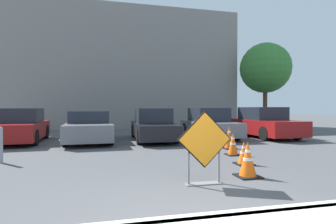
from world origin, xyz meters
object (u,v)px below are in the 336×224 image
(traffic_cone_nearest, at_px, (248,160))
(parked_car_second, at_px, (89,127))
(parked_car_nearest, at_px, (21,127))
(bollard_nearest, at_px, (1,144))
(traffic_cone_second, at_px, (244,153))
(parked_car_fourth, at_px, (209,124))
(road_closed_sign, at_px, (205,146))
(traffic_cone_third, at_px, (233,144))
(traffic_cone_fourth, at_px, (229,138))
(parked_car_third, at_px, (153,126))
(parked_car_fifth, at_px, (263,123))

(traffic_cone_nearest, height_order, parked_car_second, parked_car_second)
(parked_car_nearest, relative_size, bollard_nearest, 4.44)
(traffic_cone_second, bearing_deg, bollard_nearest, 165.34)
(parked_car_second, height_order, bollard_nearest, parked_car_second)
(traffic_cone_nearest, relative_size, parked_car_fourth, 0.18)
(traffic_cone_second, relative_size, parked_car_fourth, 0.14)
(road_closed_sign, xyz_separation_m, traffic_cone_third, (2.01, 2.80, -0.41))
(traffic_cone_fourth, bearing_deg, parked_car_fourth, 80.20)
(traffic_cone_second, xyz_separation_m, parked_car_second, (-4.26, 5.91, 0.34))
(road_closed_sign, bearing_deg, parked_car_nearest, 125.29)
(traffic_cone_nearest, height_order, traffic_cone_second, traffic_cone_nearest)
(traffic_cone_nearest, distance_m, parked_car_nearest, 9.88)
(parked_car_third, bearing_deg, traffic_cone_second, 104.73)
(traffic_cone_fourth, distance_m, parked_car_nearest, 8.77)
(road_closed_sign, bearing_deg, traffic_cone_nearest, 16.87)
(traffic_cone_third, bearing_deg, parked_car_second, 135.12)
(traffic_cone_nearest, bearing_deg, traffic_cone_second, 64.43)
(traffic_cone_fourth, height_order, bollard_nearest, bollard_nearest)
(road_closed_sign, bearing_deg, traffic_cone_second, 41.85)
(parked_car_third, bearing_deg, road_closed_sign, 89.09)
(traffic_cone_third, bearing_deg, road_closed_sign, -125.74)
(parked_car_third, bearing_deg, traffic_cone_nearest, 98.11)
(parked_car_nearest, bearing_deg, traffic_cone_third, 143.05)
(parked_car_third, relative_size, parked_car_fifth, 1.02)
(road_closed_sign, relative_size, traffic_cone_fourth, 1.71)
(parked_car_second, bearing_deg, road_closed_sign, 106.61)
(parked_car_fifth, bearing_deg, parked_car_third, -0.60)
(traffic_cone_fourth, distance_m, parked_car_fifth, 4.73)
(traffic_cone_nearest, bearing_deg, bollard_nearest, 153.99)
(road_closed_sign, relative_size, parked_car_fifth, 0.31)
(traffic_cone_fourth, bearing_deg, parked_car_fifth, 42.94)
(traffic_cone_third, distance_m, traffic_cone_fourth, 1.34)
(parked_car_third, bearing_deg, parked_car_second, -1.60)
(traffic_cone_second, xyz_separation_m, parked_car_fourth, (1.45, 6.04, 0.38))
(traffic_cone_third, relative_size, parked_car_nearest, 0.16)
(traffic_cone_nearest, height_order, parked_car_fourth, parked_car_fourth)
(parked_car_fourth, bearing_deg, road_closed_sign, 67.85)
(traffic_cone_nearest, height_order, bollard_nearest, bollard_nearest)
(traffic_cone_fourth, relative_size, parked_car_third, 0.18)
(traffic_cone_nearest, distance_m, parked_car_fifth, 8.46)
(bollard_nearest, bearing_deg, road_closed_sign, -34.16)
(road_closed_sign, bearing_deg, traffic_cone_third, 54.26)
(parked_car_nearest, bearing_deg, parked_car_second, 170.02)
(traffic_cone_second, xyz_separation_m, traffic_cone_third, (0.36, 1.31, 0.05))
(parked_car_nearest, bearing_deg, parked_car_third, 171.88)
(traffic_cone_second, distance_m, parked_car_fourth, 6.23)
(parked_car_third, relative_size, parked_car_fourth, 1.07)
(road_closed_sign, xyz_separation_m, parked_car_nearest, (-5.46, 7.71, -0.08))
(traffic_cone_fourth, height_order, parked_car_fourth, parked_car_fourth)
(traffic_cone_nearest, height_order, traffic_cone_third, traffic_cone_nearest)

